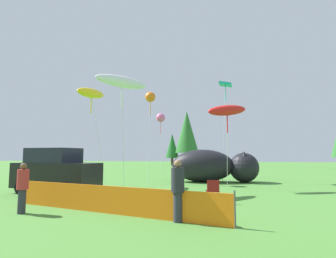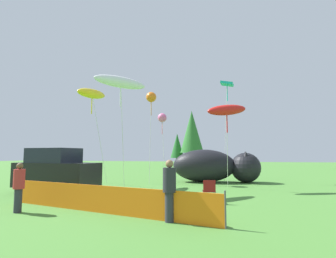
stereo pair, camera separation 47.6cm
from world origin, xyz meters
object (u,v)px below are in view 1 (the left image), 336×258
(folding_chair, at_px, (213,189))
(inflatable_cat, at_px, (213,167))
(kite_teal_diamond, at_px, (225,86))
(parked_car, at_px, (56,171))
(kite_yellow_hero, at_px, (91,93))
(kite_red_lizard, at_px, (227,111))
(spectator_in_grey_shirt, at_px, (23,186))
(kite_white_ghost, at_px, (122,82))
(spectator_in_green_shirt, at_px, (178,188))
(kite_orange_flower, at_px, (150,97))
(kite_pink_octopus, at_px, (161,118))

(folding_chair, height_order, inflatable_cat, inflatable_cat)
(kite_teal_diamond, bearing_deg, folding_chair, -95.24)
(parked_car, xyz_separation_m, kite_teal_diamond, (8.70, 7.58, 5.96))
(kite_yellow_hero, relative_size, kite_red_lizard, 1.29)
(spectator_in_grey_shirt, distance_m, kite_yellow_hero, 8.77)
(kite_white_ghost, distance_m, kite_teal_diamond, 8.92)
(parked_car, height_order, kite_teal_diamond, kite_teal_diamond)
(spectator_in_green_shirt, distance_m, kite_teal_diamond, 13.53)
(folding_chair, xyz_separation_m, kite_white_ghost, (-4.70, 1.80, 5.21))
(kite_orange_flower, height_order, kite_pink_octopus, kite_orange_flower)
(spectator_in_grey_shirt, relative_size, kite_white_ghost, 0.27)
(folding_chair, bearing_deg, kite_red_lizard, -18.66)
(kite_red_lizard, bearing_deg, kite_teal_diamond, 89.43)
(folding_chair, bearing_deg, kite_orange_flower, 25.64)
(kite_orange_flower, distance_m, kite_yellow_hero, 4.05)
(folding_chair, xyz_separation_m, kite_orange_flower, (-4.42, 6.49, 5.39))
(spectator_in_grey_shirt, xyz_separation_m, kite_red_lizard, (6.93, 7.47, 3.55))
(parked_car, bearing_deg, kite_white_ghost, 19.73)
(spectator_in_green_shirt, bearing_deg, kite_orange_flower, 109.75)
(inflatable_cat, xyz_separation_m, kite_teal_diamond, (1.00, 0.69, 6.00))
(kite_yellow_hero, bearing_deg, kite_teal_diamond, 29.57)
(inflatable_cat, height_order, kite_pink_octopus, kite_pink_octopus)
(spectator_in_grey_shirt, relative_size, kite_teal_diamond, 0.23)
(parked_car, relative_size, kite_pink_octopus, 0.87)
(folding_chair, relative_size, spectator_in_green_shirt, 0.51)
(kite_teal_diamond, bearing_deg, kite_pink_octopus, 177.27)
(parked_car, relative_size, inflatable_cat, 0.73)
(kite_white_ghost, xyz_separation_m, kite_red_lizard, (5.45, 2.46, -1.29))
(kite_yellow_hero, bearing_deg, folding_chair, -27.54)
(spectator_in_green_shirt, xyz_separation_m, kite_pink_octopus, (-3.32, 12.21, 3.82))
(inflatable_cat, distance_m, kite_pink_octopus, 5.58)
(spectator_in_green_shirt, height_order, kite_pink_octopus, kite_pink_octopus)
(kite_orange_flower, bearing_deg, folding_chair, -55.73)
(kite_white_ghost, bearing_deg, folding_chair, -20.92)
(kite_orange_flower, bearing_deg, kite_teal_diamond, 22.95)
(parked_car, bearing_deg, spectator_in_green_shirt, -24.41)
(kite_orange_flower, xyz_separation_m, kite_red_lizard, (5.17, -2.23, -1.47))
(spectator_in_grey_shirt, bearing_deg, kite_orange_flower, 79.75)
(spectator_in_grey_shirt, relative_size, kite_orange_flower, 0.26)
(kite_teal_diamond, relative_size, kite_red_lizard, 1.50)
(kite_yellow_hero, bearing_deg, inflatable_cat, 28.84)
(parked_car, xyz_separation_m, kite_red_lizard, (8.66, 3.14, 3.36))
(parked_car, height_order, spectator_in_grey_shirt, parked_car)
(spectator_in_grey_shirt, distance_m, spectator_in_green_shirt, 5.26)
(inflatable_cat, height_order, kite_yellow_hero, kite_yellow_hero)
(inflatable_cat, bearing_deg, folding_chair, -95.12)
(inflatable_cat, xyz_separation_m, kite_red_lizard, (0.96, -3.75, 3.40))
(inflatable_cat, bearing_deg, kite_teal_diamond, 28.03)
(kite_teal_diamond, xyz_separation_m, kite_pink_octopus, (-5.03, 0.24, -2.26))
(inflatable_cat, relative_size, kite_white_ghost, 1.01)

